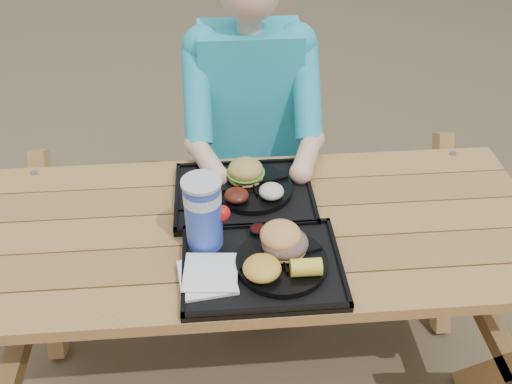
{
  "coord_description": "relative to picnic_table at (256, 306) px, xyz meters",
  "views": [
    {
      "loc": [
        -0.11,
        -1.33,
        1.91
      ],
      "look_at": [
        0.0,
        0.0,
        0.88
      ],
      "focal_mm": 40.0,
      "sensor_mm": 36.0,
      "label": 1
    }
  ],
  "objects": [
    {
      "name": "ground",
      "position": [
        0.0,
        0.0,
        -0.38
      ],
      "size": [
        60.0,
        60.0,
        0.0
      ],
      "primitive_type": "plane",
      "color": "#999999",
      "rests_on": "ground"
    },
    {
      "name": "picnic_table",
      "position": [
        0.0,
        0.0,
        0.0
      ],
      "size": [
        1.8,
        1.49,
        0.75
      ],
      "primitive_type": null,
      "color": "#999999",
      "rests_on": "ground"
    },
    {
      "name": "tray_near",
      "position": [
        0.0,
        -0.19,
        0.39
      ],
      "size": [
        0.45,
        0.35,
        0.02
      ],
      "primitive_type": "cube",
      "color": "black",
      "rests_on": "picnic_table"
    },
    {
      "name": "tray_far",
      "position": [
        -0.03,
        0.14,
        0.39
      ],
      "size": [
        0.45,
        0.35,
        0.02
      ],
      "primitive_type": "cube",
      "color": "black",
      "rests_on": "picnic_table"
    },
    {
      "name": "plate_near",
      "position": [
        0.06,
        -0.2,
        0.41
      ],
      "size": [
        0.26,
        0.26,
        0.02
      ],
      "primitive_type": "cylinder",
      "color": "black",
      "rests_on": "tray_near"
    },
    {
      "name": "plate_far",
      "position": [
        0.0,
        0.15,
        0.41
      ],
      "size": [
        0.26,
        0.26,
        0.02
      ],
      "primitive_type": "cylinder",
      "color": "black",
      "rests_on": "tray_far"
    },
    {
      "name": "napkin_stack",
      "position": [
        -0.15,
        -0.23,
        0.4
      ],
      "size": [
        0.17,
        0.17,
        0.02
      ],
      "primitive_type": "cube",
      "rotation": [
        0.0,
        0.0,
        0.12
      ],
      "color": "white",
      "rests_on": "tray_near"
    },
    {
      "name": "soda_cup",
      "position": [
        -0.16,
        -0.09,
        0.5
      ],
      "size": [
        0.11,
        0.11,
        0.21
      ],
      "primitive_type": "cylinder",
      "color": "#1838B8",
      "rests_on": "tray_near"
    },
    {
      "name": "condiment_bbq",
      "position": [
        0.0,
        -0.07,
        0.41
      ],
      "size": [
        0.05,
        0.05,
        0.03
      ],
      "primitive_type": "cylinder",
      "color": "black",
      "rests_on": "tray_near"
    },
    {
      "name": "condiment_mustard",
      "position": [
        0.05,
        -0.07,
        0.41
      ],
      "size": [
        0.06,
        0.06,
        0.03
      ],
      "primitive_type": "cylinder",
      "color": "gold",
      "rests_on": "tray_near"
    },
    {
      "name": "sandwich",
      "position": [
        0.07,
        -0.16,
        0.48
      ],
      "size": [
        0.12,
        0.12,
        0.13
      ],
      "primitive_type": null,
      "color": "#E79C51",
      "rests_on": "plate_near"
    },
    {
      "name": "mac_cheese",
      "position": [
        -0.0,
        -0.25,
        0.44
      ],
      "size": [
        0.1,
        0.1,
        0.05
      ],
      "primitive_type": "ellipsoid",
      "color": "gold",
      "rests_on": "plate_near"
    },
    {
      "name": "corn_cob",
      "position": [
        0.11,
        -0.26,
        0.44
      ],
      "size": [
        0.09,
        0.09,
        0.05
      ],
      "primitive_type": null,
      "rotation": [
        0.0,
        0.0,
        -0.01
      ],
      "color": "yellow",
      "rests_on": "plate_near"
    },
    {
      "name": "cutlery_far",
      "position": [
        -0.2,
        0.15,
        0.4
      ],
      "size": [
        0.04,
        0.17,
        0.01
      ],
      "primitive_type": "cube",
      "rotation": [
        0.0,
        0.0,
        0.04
      ],
      "color": "black",
      "rests_on": "tray_far"
    },
    {
      "name": "burger",
      "position": [
        -0.02,
        0.19,
        0.47
      ],
      "size": [
        0.12,
        0.12,
        0.11
      ],
      "primitive_type": null,
      "color": "#BD9042",
      "rests_on": "plate_far"
    },
    {
      "name": "baked_beans",
      "position": [
        -0.06,
        0.08,
        0.43
      ],
      "size": [
        0.08,
        0.08,
        0.04
      ],
      "primitive_type": "ellipsoid",
      "color": "#4F160F",
      "rests_on": "plate_far"
    },
    {
      "name": "potato_salad",
      "position": [
        0.06,
        0.09,
        0.44
      ],
      "size": [
        0.08,
        0.08,
        0.04
      ],
      "primitive_type": "ellipsoid",
      "color": "beige",
      "rests_on": "plate_far"
    },
    {
      "name": "diner",
      "position": [
        0.03,
        0.62,
        0.27
      ],
      "size": [
        0.48,
        0.84,
        1.28
      ],
      "primitive_type": null,
      "color": "#1ABBA5",
      "rests_on": "ground"
    }
  ]
}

